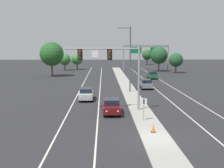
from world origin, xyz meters
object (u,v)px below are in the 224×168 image
Objects in this scene: overhead_signal_mast at (115,63)px; car_receding_grey at (146,84)px; car_oncoming_silver at (86,94)px; tree_far_left_a at (65,60)px; car_oncoming_darkred at (112,106)px; tree_far_left_c at (52,54)px; tree_far_right_c at (159,55)px; tree_far_left_b at (77,59)px; car_receding_green at (152,75)px; traffic_cone_median_nose at (153,128)px; median_sign_post at (144,106)px; tree_far_right_a at (176,60)px; highway_sign_gantry at (146,49)px; tree_far_right_b at (147,55)px; street_lamp_median at (129,55)px.

overhead_signal_mast is 18.75m from car_receding_grey.
car_oncoming_silver is 0.92× the size of tree_far_left_a.
tree_far_left_c is (-12.99, 38.29, 4.50)m from car_oncoming_darkred.
tree_far_left_b is (-23.53, 7.05, -1.36)m from tree_far_right_c.
overhead_signal_mast reaches higher than car_receding_green.
median_sign_post is at bearing 94.18° from traffic_cone_median_nose.
tree_far_left_b reaches higher than car_receding_green.
car_receding_green is 0.84× the size of tree_far_right_a.
tree_far_left_b is (-15.22, 39.59, 2.39)m from car_receding_grey.
traffic_cone_median_nose is at bearing -67.41° from car_oncoming_silver.
car_receding_green is 41.06m from traffic_cone_median_nose.
car_receding_grey is 0.34× the size of highway_sign_gantry.
tree_far_right_b is at bearing 42.19° from tree_far_left_a.
highway_sign_gantry is (1.54, 20.63, 5.34)m from car_receding_green.
car_oncoming_silver is 0.79× the size of tree_far_right_b.
car_oncoming_silver is 0.34× the size of highway_sign_gantry.
street_lamp_median is 1.75× the size of tree_far_right_b.
overhead_signal_mast is at bearing 108.41° from traffic_cone_median_nose.
car_receding_green is at bearing 79.30° from median_sign_post.
street_lamp_median is at bearing -128.74° from car_receding_grey.
median_sign_post is at bearing -75.59° from tree_far_left_a.
street_lamp_median is at bearing -109.88° from car_receding_green.
car_oncoming_silver is 0.64× the size of tree_far_right_c.
car_oncoming_darkred and car_receding_grey have the same top height.
tree_far_right_b is (12.89, 66.85, -2.06)m from street_lamp_median.
median_sign_post is 0.38× the size of tree_far_right_b.
street_lamp_median reaches higher than tree_far_right_c.
tree_far_right_b is (9.51, 62.65, 2.91)m from car_receding_grey.
tree_far_right_b reaches higher than car_receding_grey.
car_receding_green is at bearing 76.72° from car_receding_grey.
car_oncoming_darkred reaches higher than traffic_cone_median_nose.
tree_far_right_a is 0.66× the size of tree_far_left_c.
tree_far_left_c is (-16.26, 45.83, 4.81)m from traffic_cone_median_nose.
car_oncoming_darkred is 1.00× the size of car_receding_grey.
tree_far_right_b is (19.15, 72.81, 2.91)m from car_oncoming_silver.
tree_far_left_a is at bearing 100.74° from car_oncoming_silver.
car_oncoming_darkred is at bearing -68.21° from car_oncoming_silver.
car_oncoming_darkred is (-2.99, 3.68, -0.77)m from median_sign_post.
overhead_signal_mast is 1.17× the size of tree_far_right_c.
tree_far_right_b reaches higher than tree_far_left_a.
car_receding_grey reaches higher than traffic_cone_median_nose.
traffic_cone_median_nose is (2.86, -8.58, -4.86)m from overhead_signal_mast.
tree_far_right_c reaches higher than traffic_cone_median_nose.
car_receding_green is at bearing 80.69° from traffic_cone_median_nose.
car_oncoming_darkred is 0.55× the size of tree_far_left_c.
car_oncoming_darkred and car_receding_green have the same top height.
tree_far_right_c is at bearing -41.15° from highway_sign_gantry.
tree_far_left_c is (-22.90, 5.31, 4.50)m from car_receding_green.
traffic_cone_median_nose is (6.48, -15.59, -0.31)m from car_oncoming_silver.
car_oncoming_silver is at bearing -133.49° from car_receding_grey.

